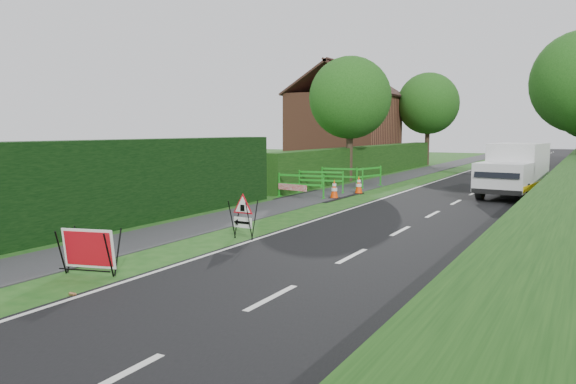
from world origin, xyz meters
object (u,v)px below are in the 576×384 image
at_px(works_van, 514,169).
at_px(triangle_sign, 242,213).
at_px(red_rect_sign, 89,249).
at_px(hatchback_car, 497,165).

bearing_deg(works_van, triangle_sign, -104.11).
bearing_deg(triangle_sign, red_rect_sign, -95.13).
distance_m(red_rect_sign, hatchback_car, 30.49).
xyz_separation_m(works_van, hatchback_car, (-2.53, 13.00, -0.60)).
distance_m(red_rect_sign, works_van, 18.21).
height_order(red_rect_sign, hatchback_car, hatchback_car).
bearing_deg(red_rect_sign, triangle_sign, 67.25).
relative_size(red_rect_sign, hatchback_car, 0.35).
relative_size(triangle_sign, hatchback_car, 0.29).
bearing_deg(hatchback_car, red_rect_sign, -93.25).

